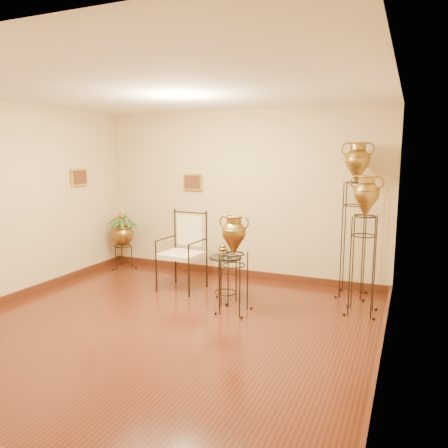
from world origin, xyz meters
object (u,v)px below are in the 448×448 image
at_px(amphora_mid, 364,244).
at_px(armchair, 182,252).
at_px(amphora_tall, 355,219).
at_px(planter_urn, 122,232).
at_px(side_table, 225,278).

xyz_separation_m(amphora_mid, armchair, (-2.67, -0.02, -0.33)).
height_order(amphora_tall, planter_urn, amphora_tall).
bearing_deg(amphora_tall, armchair, -163.75).
bearing_deg(amphora_tall, side_table, -149.02).
height_order(amphora_mid, side_table, amphora_mid).
distance_m(amphora_tall, planter_urn, 4.12).
bearing_deg(amphora_tall, planter_urn, -180.00).
bearing_deg(planter_urn, armchair, -23.75).
bearing_deg(side_table, amphora_tall, 30.98).
xyz_separation_m(amphora_tall, planter_urn, (-4.09, -0.00, -0.49)).
height_order(armchair, side_table, armchair).
bearing_deg(side_table, planter_urn, 158.56).
height_order(amphora_tall, side_table, amphora_tall).
xyz_separation_m(amphora_mid, planter_urn, (-4.30, 0.69, -0.26)).
distance_m(amphora_tall, armchair, 2.62).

